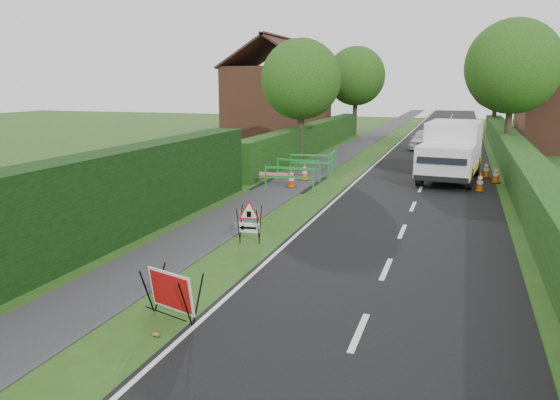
# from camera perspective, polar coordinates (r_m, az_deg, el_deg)

# --- Properties ---
(ground) EXTENTS (120.00, 120.00, 0.00)m
(ground) POSITION_cam_1_polar(r_m,az_deg,el_deg) (12.78, -0.86, -7.54)
(ground) COLOR #284C15
(ground) RESTS_ON ground
(road_surface) EXTENTS (6.00, 90.00, 0.02)m
(road_surface) POSITION_cam_1_polar(r_m,az_deg,el_deg) (46.57, 16.66, 6.35)
(road_surface) COLOR black
(road_surface) RESTS_ON ground
(footpath) EXTENTS (2.00, 90.00, 0.02)m
(footpath) POSITION_cam_1_polar(r_m,az_deg,el_deg) (47.07, 9.92, 6.74)
(footpath) COLOR #2D2D30
(footpath) RESTS_ON ground
(hedge_west_near) EXTENTS (1.10, 18.00, 2.50)m
(hedge_west_near) POSITION_cam_1_polar(r_m,az_deg,el_deg) (15.11, -19.13, -5.10)
(hedge_west_near) COLOR black
(hedge_west_near) RESTS_ON ground
(hedge_west_far) EXTENTS (1.00, 24.00, 1.80)m
(hedge_west_far) POSITION_cam_1_polar(r_m,az_deg,el_deg) (34.81, 3.37, 5.03)
(hedge_west_far) COLOR #14380F
(hedge_west_far) RESTS_ON ground
(hedge_east) EXTENTS (1.20, 50.00, 1.50)m
(hedge_east) POSITION_cam_1_polar(r_m,az_deg,el_deg) (27.80, 23.43, 2.24)
(hedge_east) COLOR #14380F
(hedge_east) RESTS_ON ground
(house_west) EXTENTS (7.50, 7.40, 7.88)m
(house_west) POSITION_cam_1_polar(r_m,az_deg,el_deg) (43.68, -0.23, 10.31)
(house_west) COLOR brown
(house_west) RESTS_ON ground
(tree_nw) EXTENTS (4.40, 4.40, 6.70)m
(tree_nw) POSITION_cam_1_polar(r_m,az_deg,el_deg) (30.58, 2.21, 12.48)
(tree_nw) COLOR #2D2116
(tree_nw) RESTS_ON ground
(tree_ne) EXTENTS (5.20, 5.20, 7.79)m
(tree_ne) POSITION_cam_1_polar(r_m,az_deg,el_deg) (33.45, 23.19, 12.69)
(tree_ne) COLOR #2D2116
(tree_ne) RESTS_ON ground
(tree_fw) EXTENTS (4.80, 4.80, 7.24)m
(tree_fw) POSITION_cam_1_polar(r_m,az_deg,el_deg) (46.16, 7.94, 12.69)
(tree_fw) COLOR #2D2116
(tree_fw) RESTS_ON ground
(tree_fe) EXTENTS (4.20, 4.20, 6.33)m
(tree_fe) POSITION_cam_1_polar(r_m,az_deg,el_deg) (49.41, 21.70, 11.22)
(tree_fe) COLOR #2D2116
(tree_fe) RESTS_ON ground
(red_rect_sign) EXTENTS (1.21, 0.95, 0.91)m
(red_rect_sign) POSITION_cam_1_polar(r_m,az_deg,el_deg) (10.40, -11.33, -9.42)
(red_rect_sign) COLOR black
(red_rect_sign) RESTS_ON ground
(triangle_sign) EXTENTS (0.76, 0.76, 1.01)m
(triangle_sign) POSITION_cam_1_polar(r_m,az_deg,el_deg) (14.78, -3.37, -1.97)
(triangle_sign) COLOR black
(triangle_sign) RESTS_ON ground
(works_van) EXTENTS (2.76, 5.86, 2.58)m
(works_van) POSITION_cam_1_polar(r_m,az_deg,el_deg) (25.63, 17.47, 5.02)
(works_van) COLOR silver
(works_van) RESTS_ON ground
(traffic_cone_0) EXTENTS (0.38, 0.38, 0.79)m
(traffic_cone_0) POSITION_cam_1_polar(r_m,az_deg,el_deg) (23.38, 20.17, 1.77)
(traffic_cone_0) COLOR black
(traffic_cone_0) RESTS_ON ground
(traffic_cone_1) EXTENTS (0.38, 0.38, 0.79)m
(traffic_cone_1) POSITION_cam_1_polar(r_m,az_deg,el_deg) (25.66, 21.66, 2.52)
(traffic_cone_1) COLOR black
(traffic_cone_1) RESTS_ON ground
(traffic_cone_2) EXTENTS (0.38, 0.38, 0.79)m
(traffic_cone_2) POSITION_cam_1_polar(r_m,az_deg,el_deg) (26.99, 20.73, 3.03)
(traffic_cone_2) COLOR black
(traffic_cone_2) RESTS_ON ground
(traffic_cone_3) EXTENTS (0.38, 0.38, 0.79)m
(traffic_cone_3) POSITION_cam_1_polar(r_m,az_deg,el_deg) (22.81, 1.20, 2.27)
(traffic_cone_3) COLOR black
(traffic_cone_3) RESTS_ON ground
(traffic_cone_4) EXTENTS (0.38, 0.38, 0.79)m
(traffic_cone_4) POSITION_cam_1_polar(r_m,az_deg,el_deg) (24.53, 2.57, 2.96)
(traffic_cone_4) COLOR black
(traffic_cone_4) RESTS_ON ground
(ped_barrier_0) EXTENTS (2.08, 0.46, 1.00)m
(ped_barrier_0) POSITION_cam_1_polar(r_m,az_deg,el_deg) (22.15, 0.98, 2.60)
(ped_barrier_0) COLOR #198D31
(ped_barrier_0) RESTS_ON ground
(ped_barrier_1) EXTENTS (2.08, 0.47, 1.00)m
(ped_barrier_1) POSITION_cam_1_polar(r_m,az_deg,el_deg) (24.44, 1.95, 3.50)
(ped_barrier_1) COLOR #198D31
(ped_barrier_1) RESTS_ON ground
(ped_barrier_2) EXTENTS (2.09, 0.67, 1.00)m
(ped_barrier_2) POSITION_cam_1_polar(r_m,az_deg,el_deg) (26.18, 3.30, 4.06)
(ped_barrier_2) COLOR #198D31
(ped_barrier_2) RESTS_ON ground
(ped_barrier_3) EXTENTS (0.49, 2.08, 1.00)m
(ped_barrier_3) POSITION_cam_1_polar(r_m,az_deg,el_deg) (27.09, 5.49, 4.30)
(ped_barrier_3) COLOR #198D31
(ped_barrier_3) RESTS_ON ground
(redwhite_plank) EXTENTS (1.50, 0.18, 0.25)m
(redwhite_plank) POSITION_cam_1_polar(r_m,az_deg,el_deg) (23.29, -0.40, 1.50)
(redwhite_plank) COLOR red
(redwhite_plank) RESTS_ON ground
(litter_can) EXTENTS (0.12, 0.07, 0.07)m
(litter_can) POSITION_cam_1_polar(r_m,az_deg,el_deg) (9.97, -12.78, -13.77)
(litter_can) COLOR #BF7F4C
(litter_can) RESTS_ON ground
(hatchback_car) EXTENTS (1.80, 3.92, 1.30)m
(hatchback_car) POSITION_cam_1_polar(r_m,az_deg,el_deg) (37.45, 14.84, 6.15)
(hatchback_car) COLOR silver
(hatchback_car) RESTS_ON ground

